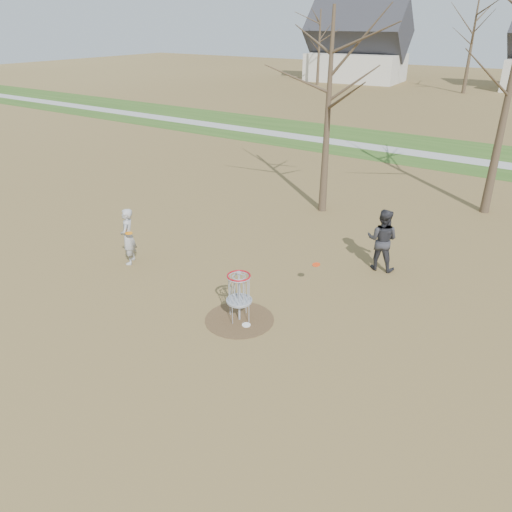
{
  "coord_description": "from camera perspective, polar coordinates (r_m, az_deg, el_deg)",
  "views": [
    {
      "loc": [
        6.5,
        -8.82,
        7.06
      ],
      "look_at": [
        -0.5,
        1.5,
        1.1
      ],
      "focal_mm": 35.0,
      "sensor_mm": 36.0,
      "label": 1
    }
  ],
  "objects": [
    {
      "name": "player_throwing",
      "position": [
        15.63,
        14.22,
        1.82
      ],
      "size": [
        1.03,
        0.85,
        1.95
      ],
      "primitive_type": "imported",
      "rotation": [
        0.0,
        0.0,
        3.27
      ],
      "color": "#2C2C31",
      "rests_on": "ground"
    },
    {
      "name": "disc_grounded",
      "position": [
        12.78,
        -1.12,
        -7.87
      ],
      "size": [
        0.22,
        0.22,
        0.02
      ],
      "primitive_type": "cylinder",
      "color": "white",
      "rests_on": "dirt_circle"
    },
    {
      "name": "discs_in_play",
      "position": [
        14.52,
        -3.82,
        0.82
      ],
      "size": [
        5.7,
        2.02,
        0.32
      ],
      "color": "#FF3D0D",
      "rests_on": "ground"
    },
    {
      "name": "disc_golf_basket",
      "position": [
        12.56,
        -1.96,
        -3.76
      ],
      "size": [
        0.64,
        0.64,
        1.35
      ],
      "color": "#9EA3AD",
      "rests_on": "ground"
    },
    {
      "name": "footpath",
      "position": [
        30.37,
        21.19,
        10.44
      ],
      "size": [
        160.0,
        1.5,
        0.01
      ],
      "primitive_type": "cube",
      "color": "#9E9E99",
      "rests_on": "green_band"
    },
    {
      "name": "ground",
      "position": [
        13.03,
        -1.9,
        -7.27
      ],
      "size": [
        160.0,
        160.0,
        0.0
      ],
      "primitive_type": "plane",
      "color": "brown",
      "rests_on": "ground"
    },
    {
      "name": "player_standing",
      "position": [
        16.06,
        -14.43,
        2.17
      ],
      "size": [
        0.72,
        0.79,
        1.81
      ],
      "primitive_type": "imported",
      "rotation": [
        0.0,
        0.0,
        -1.0
      ],
      "color": "#A6A6A6",
      "rests_on": "ground"
    },
    {
      "name": "dirt_circle",
      "position": [
        13.03,
        -1.9,
        -7.25
      ],
      "size": [
        1.8,
        1.8,
        0.01
      ],
      "primitive_type": "cylinder",
      "color": "#47331E",
      "rests_on": "ground"
    },
    {
      "name": "green_band",
      "position": [
        31.32,
        21.66,
        10.76
      ],
      "size": [
        160.0,
        8.0,
        0.01
      ],
      "primitive_type": "cube",
      "color": "#2D5119",
      "rests_on": "ground"
    }
  ]
}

